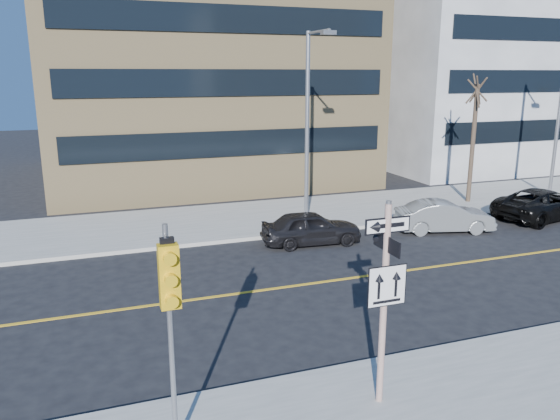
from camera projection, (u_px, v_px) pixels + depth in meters
name	position (u px, v px, depth m)	size (l,w,h in m)	color
ground	(326.00, 349.00, 13.12)	(120.00, 120.00, 0.00)	black
far_sidewalk	(535.00, 193.00, 29.95)	(66.00, 6.00, 0.15)	gray
sign_pole	(385.00, 293.00, 10.23)	(0.92, 0.92, 4.06)	silver
traffic_signal	(170.00, 295.00, 8.64)	(0.32, 0.45, 4.00)	gray
parked_car_a	(311.00, 228.00, 21.05)	(3.85, 1.55, 1.31)	black
parked_car_b	(444.00, 216.00, 22.71)	(3.97, 1.39, 1.31)	slate
parked_car_c	(543.00, 204.00, 24.75)	(4.99, 2.30, 1.39)	black
streetlight_a	(309.00, 114.00, 23.09)	(0.55, 2.25, 8.00)	gray
street_tree_west	(477.00, 93.00, 26.35)	(1.80, 1.80, 6.35)	#35281F
building_brick	(194.00, 32.00, 34.42)	(18.00, 18.00, 18.00)	tan
building_grey_mid	(487.00, 59.00, 41.07)	(20.00, 16.00, 15.00)	gray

